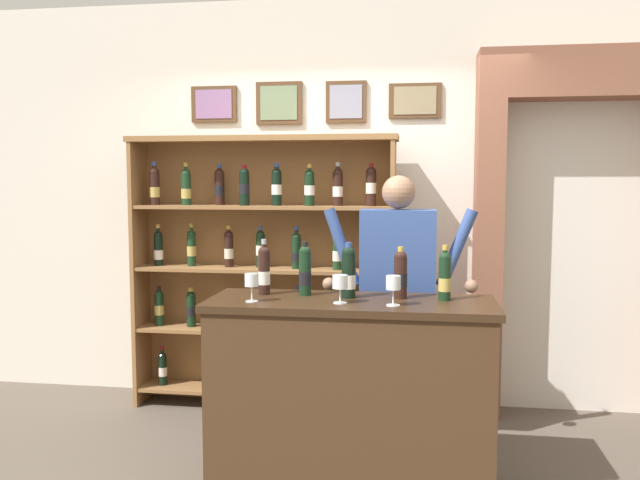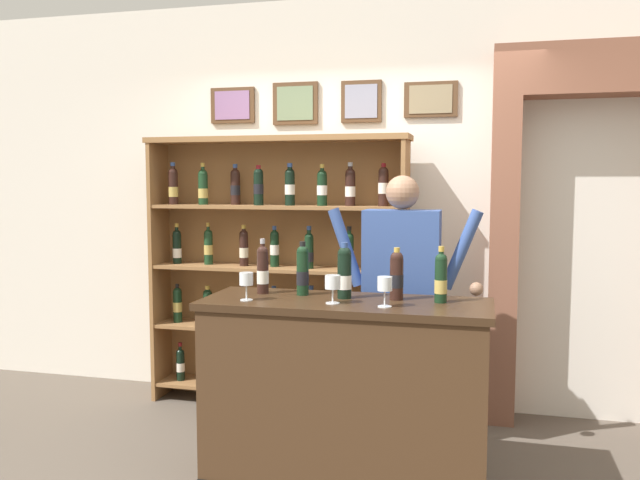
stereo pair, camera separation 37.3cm
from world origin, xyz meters
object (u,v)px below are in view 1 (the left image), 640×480
object	(u,v)px
wine_shelf	(264,263)
tasting_bottle_rosso	(445,276)
tasting_counter	(350,394)
wine_glass_spare	(393,285)
tasting_bottle_super_tuscan	(400,274)
wine_glass_center	(252,281)
tasting_bottle_grappa	(264,270)
wine_glass_left	(340,283)
tasting_bottle_chianti	(349,272)
shopkeeper	(398,280)
tasting_bottle_prosecco	(305,270)

from	to	relation	value
wine_shelf	tasting_bottle_rosso	world-z (taller)	wine_shelf
tasting_counter	wine_glass_spare	world-z (taller)	wine_glass_spare
tasting_bottle_super_tuscan	wine_glass_spare	distance (m)	0.22
wine_shelf	wine_glass_center	bearing A→B (deg)	-79.23
tasting_bottle_grappa	wine_glass_left	bearing A→B (deg)	-23.99
tasting_bottle_chianti	wine_glass_center	size ratio (longest dim) A/B	2.02
shopkeeper	tasting_bottle_chianti	world-z (taller)	shopkeeper
wine_glass_left	wine_glass_spare	world-z (taller)	wine_glass_spare
tasting_bottle_chianti	wine_glass_left	distance (m)	0.17
tasting_bottle_grappa	tasting_bottle_chianti	distance (m)	0.48
tasting_bottle_super_tuscan	wine_glass_left	xyz separation A→B (m)	(-0.31, -0.19, -0.03)
tasting_counter	wine_glass_spare	xyz separation A→B (m)	(0.23, -0.12, 0.62)
wine_glass_spare	wine_glass_center	bearing A→B (deg)	-179.87
wine_shelf	tasting_counter	bearing A→B (deg)	-57.20
wine_shelf	tasting_bottle_grappa	bearing A→B (deg)	-76.37
wine_glass_center	tasting_bottle_grappa	bearing A→B (deg)	86.78
wine_glass_center	wine_shelf	bearing A→B (deg)	100.77
tasting_bottle_chianti	tasting_bottle_super_tuscan	xyz separation A→B (m)	(0.28, 0.03, -0.01)
wine_shelf	tasting_counter	world-z (taller)	wine_shelf
wine_glass_left	shopkeeper	bearing A→B (deg)	65.99
tasting_bottle_chianti	tasting_bottle_super_tuscan	world-z (taller)	tasting_bottle_chianti
tasting_bottle_grappa	tasting_bottle_prosecco	world-z (taller)	tasting_bottle_grappa
tasting_bottle_prosecco	wine_glass_left	world-z (taller)	tasting_bottle_prosecco
tasting_counter	tasting_bottle_rosso	xyz separation A→B (m)	(0.49, 0.07, 0.65)
wine_glass_left	wine_shelf	bearing A→B (deg)	119.20
tasting_counter	wine_glass_center	bearing A→B (deg)	-166.32
tasting_bottle_rosso	wine_glass_left	bearing A→B (deg)	-162.72
tasting_bottle_prosecco	tasting_bottle_rosso	size ratio (longest dim) A/B	1.01
tasting_bottle_prosecco	tasting_bottle_rosso	bearing A→B (deg)	-2.96
tasting_bottle_super_tuscan	wine_glass_left	distance (m)	0.36
wine_shelf	tasting_bottle_prosecco	bearing A→B (deg)	-65.25
wine_glass_center	wine_glass_spare	bearing A→B (deg)	0.13
tasting_bottle_chianti	tasting_bottle_rosso	bearing A→B (deg)	0.23
tasting_counter	tasting_bottle_super_tuscan	bearing A→B (deg)	20.01
tasting_bottle_grappa	tasting_bottle_rosso	distance (m)	0.99
tasting_bottle_grappa	wine_glass_center	world-z (taller)	tasting_bottle_grappa
wine_shelf	shopkeeper	size ratio (longest dim) A/B	1.17
wine_shelf	wine_glass_left	world-z (taller)	wine_shelf
tasting_bottle_grappa	tasting_bottle_rosso	bearing A→B (deg)	-1.90
tasting_bottle_chianti	tasting_bottle_super_tuscan	distance (m)	0.28
tasting_counter	tasting_bottle_grappa	world-z (taller)	tasting_bottle_grappa
shopkeeper	wine_glass_center	distance (m)	0.99
shopkeeper	tasting_bottle_grappa	bearing A→B (deg)	-149.83
wine_glass_left	tasting_bottle_prosecco	bearing A→B (deg)	136.72
tasting_bottle_prosecco	wine_glass_spare	distance (m)	0.55
tasting_bottle_chianti	wine_glass_center	world-z (taller)	tasting_bottle_chianti
wine_glass_spare	tasting_bottle_rosso	bearing A→B (deg)	36.09
tasting_counter	tasting_bottle_grappa	distance (m)	0.83
tasting_bottle_grappa	tasting_bottle_prosecco	size ratio (longest dim) A/B	1.04
wine_glass_left	wine_glass_spare	size ratio (longest dim) A/B	0.96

